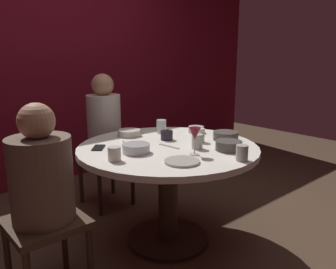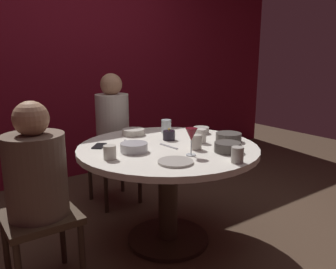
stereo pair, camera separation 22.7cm
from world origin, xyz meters
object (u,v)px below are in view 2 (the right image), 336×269
bowl_small_white (228,147)px  cup_by_left_diner (110,152)px  cell_phone (99,146)px  seated_diner_back (113,125)px  cup_by_right_diner (196,142)px  wine_glass (191,136)px  dinner_plate (175,162)px  bowl_serving_large (134,147)px  cup_center_front (166,126)px  candle_holder (169,135)px  dining_table (168,168)px  cup_near_candle (237,155)px  cup_far_edge (201,136)px  seated_diner_left (36,176)px  bowl_sauce_side (229,137)px  bowl_rice_portion (201,130)px  bowl_salad_center (133,132)px

bowl_small_white → cup_by_left_diner: cup_by_left_diner is taller
cell_phone → seated_diner_back: bearing=-82.9°
seated_diner_back → bowl_small_white: 1.23m
bowl_small_white → cup_by_right_diner: cup_by_right_diner is taller
wine_glass → dinner_plate: wine_glass is taller
cell_phone → bowl_small_white: bearing=176.5°
bowl_small_white → cup_by_left_diner: bearing=156.6°
bowl_serving_large → cup_center_front: size_ratio=1.66×
candle_holder → bowl_small_white: bearing=-75.9°
dining_table → cup_near_candle: 0.60m
cup_by_left_diner → cup_by_right_diner: (0.57, -0.13, 0.01)m
cup_near_candle → cup_by_right_diner: size_ratio=0.96×
bowl_small_white → cup_by_left_diner: size_ratio=2.01×
dining_table → cup_far_edge: (0.24, -0.07, 0.21)m
cup_center_front → bowl_small_white: bearing=-89.5°
dining_table → cup_by_right_diner: (0.10, -0.19, 0.21)m
seated_diner_back → cup_center_front: size_ratio=11.00×
bowl_small_white → cup_near_candle: 0.23m
seated_diner_left → seated_diner_back: 1.24m
bowl_serving_large → cup_by_left_diner: 0.21m
bowl_serving_large → bowl_small_white: (0.50, -0.36, 0.00)m
bowl_sauce_side → dinner_plate: bearing=-163.7°
bowl_serving_large → cup_by_right_diner: size_ratio=1.82×
seated_diner_left → dinner_plate: size_ratio=5.29×
cup_by_left_diner → seated_diner_back: bearing=62.5°
dinner_plate → seated_diner_back: bearing=80.9°
dining_table → wine_glass: bearing=-93.9°
cell_phone → bowl_rice_portion: (0.84, -0.10, 0.02)m
cup_by_right_diner → cup_center_front: size_ratio=0.91×
seated_diner_back → cup_center_front: (0.22, -0.52, 0.05)m
seated_diner_back → bowl_small_white: bearing=10.5°
bowl_rice_portion → bowl_sauce_side: bearing=-92.3°
bowl_rice_portion → candle_holder: bearing=-175.8°
cup_by_right_diner → cell_phone: bearing=138.4°
candle_holder → bowl_serving_large: size_ratio=0.51×
bowl_small_white → dining_table: bearing=122.4°
bowl_sauce_side → cup_by_right_diner: cup_by_right_diner is taller
cup_near_candle → cup_far_edge: size_ratio=0.96×
candle_holder → bowl_serving_large: candle_holder is taller
seated_diner_back → candle_holder: seated_diner_back is taller
bowl_serving_large → bowl_salad_center: bowl_serving_large is taller
dining_table → candle_holder: candle_holder is taller
cup_far_edge → cup_by_right_diner: bearing=-141.9°
cell_phone → cup_by_left_diner: (-0.07, -0.31, 0.04)m
wine_glass → bowl_rice_portion: (0.46, 0.43, -0.10)m
candle_holder → cell_phone: size_ratio=0.65×
bowl_sauce_side → cup_by_left_diner: cup_by_left_diner is taller
bowl_small_white → cup_center_front: 0.69m
candle_holder → cell_phone: (-0.50, 0.13, -0.03)m
dinner_plate → bowl_serving_large: bearing=102.7°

